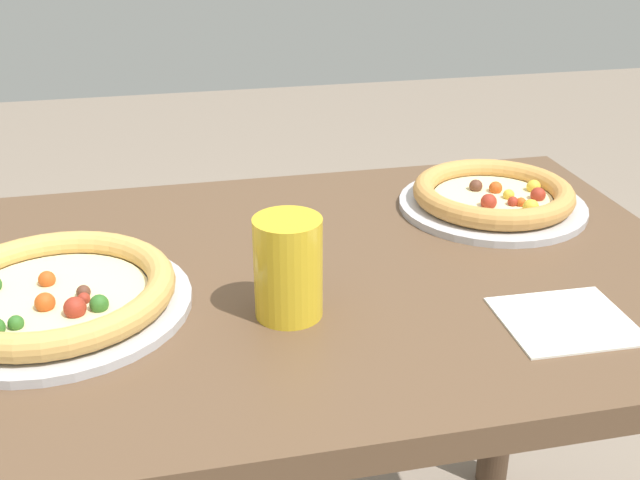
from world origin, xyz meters
TOP-DOWN VIEW (x-y plane):
  - dining_table at (0.00, 0.00)m, footprint 1.13×0.76m
  - pizza_near at (-0.34, -0.04)m, footprint 0.35×0.35m
  - pizza_far at (0.35, 0.15)m, footprint 0.31×0.31m
  - drink_cup_colored at (-0.05, -0.11)m, footprint 0.09×0.09m
  - paper_napkin at (0.29, -0.21)m, footprint 0.16×0.15m

SIDE VIEW (x-z plane):
  - dining_table at x=0.00m, z-range 0.25..1.00m
  - paper_napkin at x=0.29m, z-range 0.75..0.75m
  - pizza_far at x=0.35m, z-range 0.75..0.80m
  - pizza_near at x=-0.34m, z-range 0.75..0.80m
  - drink_cup_colored at x=-0.05m, z-range 0.75..0.88m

